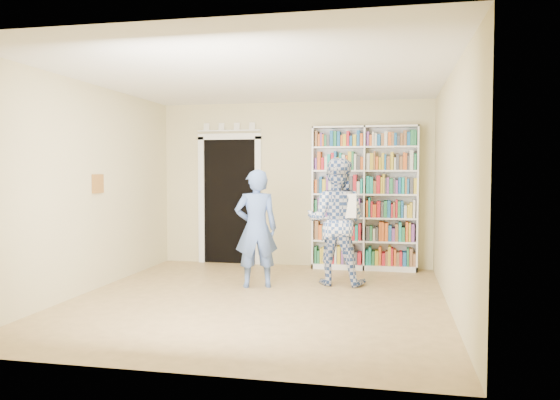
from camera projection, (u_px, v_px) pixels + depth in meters
name	position (u px, v px, depth m)	size (l,w,h in m)	color
floor	(258.00, 299.00, 6.66)	(5.00, 5.00, 0.00)	olive
ceiling	(257.00, 76.00, 6.52)	(5.00, 5.00, 0.00)	white
wall_back	(294.00, 184.00, 9.03)	(4.50, 4.50, 0.00)	beige
wall_left	(88.00, 188.00, 7.04)	(5.00, 5.00, 0.00)	beige
wall_right	(451.00, 190.00, 6.14)	(5.00, 5.00, 0.00)	beige
bookshelf	(364.00, 197.00, 8.66)	(1.65, 0.31, 2.28)	white
doorway	(230.00, 194.00, 9.24)	(1.10, 0.08, 2.43)	black
wall_art	(98.00, 184.00, 7.23)	(0.03, 0.25, 0.25)	brown
man_blue	(256.00, 229.00, 7.34)	(0.58, 0.38, 1.59)	#5170B5
man_plaid	(336.00, 221.00, 7.53)	(0.85, 0.66, 1.75)	#2C4786
paper_sheet	(348.00, 206.00, 7.28)	(0.23, 0.01, 0.33)	white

